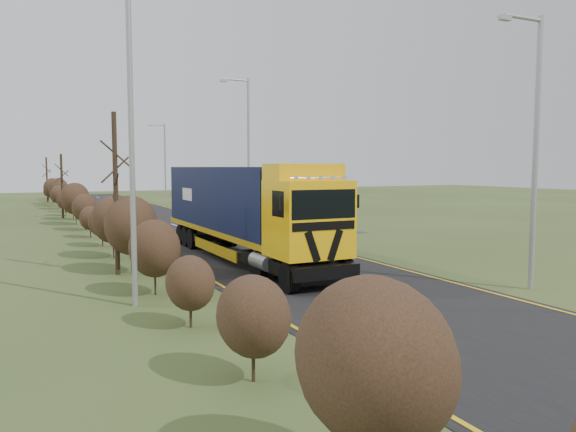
# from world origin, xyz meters

# --- Properties ---
(ground) EXTENTS (160.00, 160.00, 0.00)m
(ground) POSITION_xyz_m (0.00, 0.00, 0.00)
(ground) COLOR #3A4A1F
(ground) RESTS_ON ground
(road) EXTENTS (8.00, 120.00, 0.02)m
(road) POSITION_xyz_m (0.00, 10.00, 0.01)
(road) COLOR black
(road) RESTS_ON ground
(layby) EXTENTS (6.00, 18.00, 0.02)m
(layby) POSITION_xyz_m (6.50, 20.00, 0.01)
(layby) COLOR #2B2826
(layby) RESTS_ON ground
(lane_markings) EXTENTS (7.52, 116.00, 0.01)m
(lane_markings) POSITION_xyz_m (0.00, 9.69, 0.03)
(lane_markings) COLOR yellow
(lane_markings) RESTS_ON road
(hedgerow) EXTENTS (2.24, 102.04, 6.05)m
(hedgerow) POSITION_xyz_m (-6.00, 7.89, 1.62)
(hedgerow) COLOR black
(hedgerow) RESTS_ON ground
(lorry) EXTENTS (2.89, 14.85, 4.14)m
(lorry) POSITION_xyz_m (-1.08, 5.05, 2.35)
(lorry) COLOR black
(lorry) RESTS_ON ground
(car_red_hatchback) EXTENTS (1.73, 4.09, 1.38)m
(car_red_hatchback) POSITION_xyz_m (6.06, 20.77, 0.69)
(car_red_hatchback) COLOR #A1081C
(car_red_hatchback) RESTS_ON ground
(car_blue_sedan) EXTENTS (1.73, 4.00, 1.28)m
(car_blue_sedan) POSITION_xyz_m (7.32, 24.62, 0.64)
(car_blue_sedan) COLOR #090A34
(car_blue_sedan) RESTS_ON ground
(streetlight_near) EXTENTS (1.88, 0.18, 8.80)m
(streetlight_near) POSITION_xyz_m (5.22, -4.62, 4.84)
(streetlight_near) COLOR #98999D
(streetlight_near) RESTS_ON ground
(streetlight_mid) EXTENTS (2.19, 0.21, 10.34)m
(streetlight_mid) POSITION_xyz_m (5.26, 20.30, 5.74)
(streetlight_mid) COLOR #98999D
(streetlight_mid) RESTS_ON ground
(streetlight_far) EXTENTS (1.88, 0.18, 8.84)m
(streetlight_far) POSITION_xyz_m (5.35, 45.34, 4.86)
(streetlight_far) COLOR #98999D
(streetlight_far) RESTS_ON ground
(left_pole) EXTENTS (0.16, 0.16, 9.72)m
(left_pole) POSITION_xyz_m (-6.84, -1.12, 4.86)
(left_pole) COLOR #98999D
(left_pole) RESTS_ON ground
(speed_sign) EXTENTS (0.62, 0.10, 2.24)m
(speed_sign) POSITION_xyz_m (5.60, 12.77, 1.56)
(speed_sign) COLOR #98999D
(speed_sign) RESTS_ON ground
(warning_board) EXTENTS (0.79, 0.11, 2.06)m
(warning_board) POSITION_xyz_m (5.80, 23.04, 1.27)
(warning_board) COLOR #98999D
(warning_board) RESTS_ON ground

